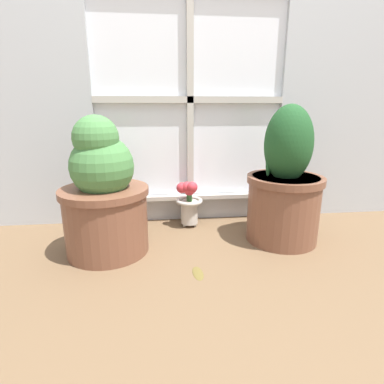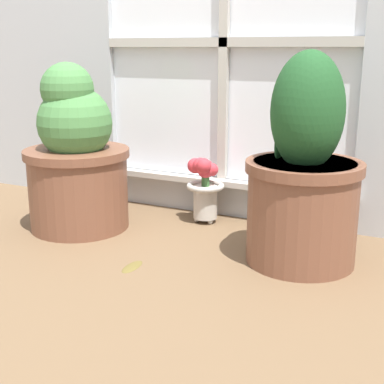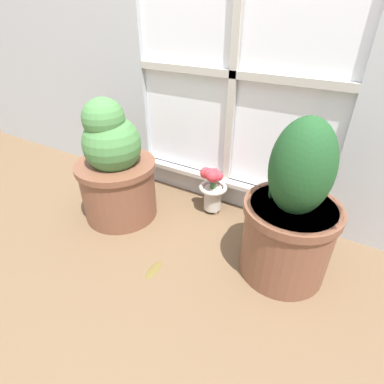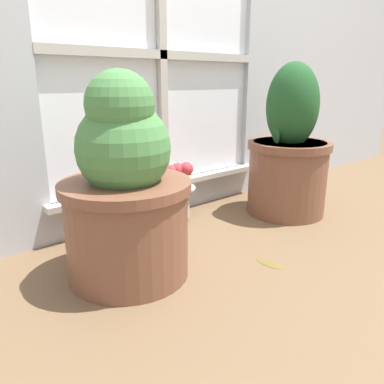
% 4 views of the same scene
% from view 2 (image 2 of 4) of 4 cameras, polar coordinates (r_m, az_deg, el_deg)
% --- Properties ---
extents(ground_plane, '(10.00, 10.00, 0.00)m').
position_cam_2_polar(ground_plane, '(1.75, -4.76, -7.76)').
color(ground_plane, brown).
extents(potted_plant_left, '(0.40, 0.40, 0.63)m').
position_cam_2_polar(potted_plant_left, '(2.08, -12.23, 3.47)').
color(potted_plant_left, brown).
rests_on(potted_plant_left, ground_plane).
extents(potted_plant_right, '(0.37, 0.37, 0.68)m').
position_cam_2_polar(potted_plant_right, '(1.73, 11.82, 1.27)').
color(potted_plant_right, brown).
rests_on(potted_plant_right, ground_plane).
extents(flower_vase, '(0.15, 0.15, 0.27)m').
position_cam_2_polar(flower_vase, '(2.12, 1.33, 0.76)').
color(flower_vase, '#BCB7AD').
rests_on(flower_vase, ground_plane).
extents(fallen_leaf, '(0.05, 0.11, 0.01)m').
position_cam_2_polar(fallen_leaf, '(1.74, -6.40, -7.82)').
color(fallen_leaf, brown).
rests_on(fallen_leaf, ground_plane).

